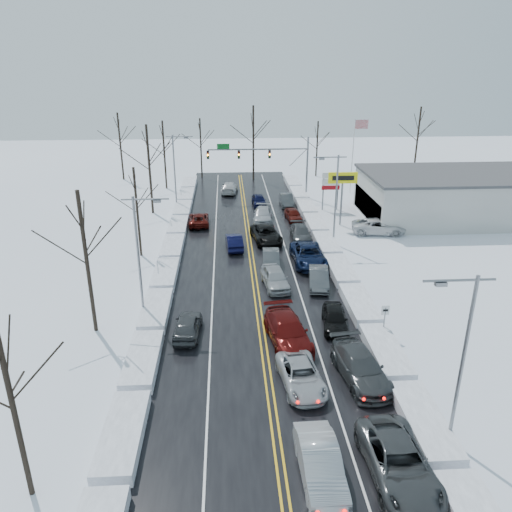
{
  "coord_description": "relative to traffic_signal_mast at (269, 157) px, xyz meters",
  "views": [
    {
      "loc": [
        -2.22,
        -36.9,
        17.76
      ],
      "look_at": [
        0.08,
        0.94,
        2.5
      ],
      "focal_mm": 35.0,
      "sensor_mm": 36.0,
      "label": 1
    }
  ],
  "objects": [
    {
      "name": "streetlight_se",
      "position": [
        4.85,
        -45.99,
        -0.17
      ],
      "size": [
        3.2,
        0.25,
        9.0
      ],
      "color": "slate",
      "rests_on": "ground"
    },
    {
      "name": "queued_car_17",
      "position": [
        1.93,
        -3.88,
        -5.48
      ],
      "size": [
        1.59,
        4.48,
        1.47
      ],
      "primitive_type": "imported",
      "rotation": [
        0.0,
        0.0,
        -0.01
      ],
      "color": "#3A3C3F",
      "rests_on": "ground"
    },
    {
      "name": "dealership_building",
      "position": [
        20.53,
        -9.99,
        -2.82
      ],
      "size": [
        20.4,
        12.4,
        5.3
      ],
      "color": "beige",
      "rests_on": "ground"
    },
    {
      "name": "queued_car_12",
      "position": [
        1.71,
        -34.58,
        -5.48
      ],
      "size": [
        2.16,
        4.33,
        1.42
      ],
      "primitive_type": "imported",
      "rotation": [
        0.0,
        0.0,
        -0.12
      ],
      "color": "black",
      "rests_on": "ground"
    },
    {
      "name": "snow_bank_left",
      "position": [
        -11.05,
        -25.99,
        -5.48
      ],
      "size": [
        1.93,
        72.0,
        0.73
      ],
      "primitive_type": "cube",
      "color": "white",
      "rests_on": "ground"
    },
    {
      "name": "tree_left_c",
      "position": [
        -13.95,
        -19.99,
        0.46
      ],
      "size": [
        3.4,
        3.4,
        8.5
      ],
      "color": "#2D231C",
      "rests_on": "ground"
    },
    {
      "name": "oncoming_car_3",
      "position": [
        -8.51,
        -35.01,
        -5.48
      ],
      "size": [
        1.98,
        4.37,
        1.46
      ],
      "primitive_type": "imported",
      "rotation": [
        0.0,
        0.0,
        3.08
      ],
      "color": "#3B3D40",
      "rests_on": "ground"
    },
    {
      "name": "oncoming_car_0",
      "position": [
        -5.02,
        -18.68,
        -5.48
      ],
      "size": [
        1.82,
        4.45,
        1.44
      ],
      "primitive_type": "imported",
      "rotation": [
        0.0,
        0.0,
        3.21
      ],
      "color": "black",
      "rests_on": "ground"
    },
    {
      "name": "queued_car_3",
      "position": [
        -1.84,
        -36.4,
        -5.48
      ],
      "size": [
        3.19,
        6.21,
        1.72
      ],
      "primitive_type": "imported",
      "rotation": [
        0.0,
        0.0,
        0.13
      ],
      "color": "#520C0A",
      "rests_on": "ground"
    },
    {
      "name": "streetlight_ne",
      "position": [
        4.85,
        -17.99,
        -0.17
      ],
      "size": [
        3.2,
        0.25,
        9.0
      ],
      "color": "slate",
      "rests_on": "ground"
    },
    {
      "name": "tree_far_d",
      "position": [
        8.55,
        12.51,
        0.46
      ],
      "size": [
        3.4,
        3.4,
        8.5
      ],
      "color": "#2D231C",
      "rests_on": "ground"
    },
    {
      "name": "oncoming_car_2",
      "position": [
        -5.24,
        3.03,
        -5.48
      ],
      "size": [
        2.59,
        5.28,
        1.48
      ],
      "primitive_type": "imported",
      "rotation": [
        0.0,
        0.0,
        3.04
      ],
      "color": "silver",
      "rests_on": "ground"
    },
    {
      "name": "tree_left_a",
      "position": [
        -14.45,
        -47.99,
        0.81
      ],
      "size": [
        3.6,
        3.6,
        9.0
      ],
      "color": "#2D231C",
      "rests_on": "ground"
    },
    {
      "name": "road_surface",
      "position": [
        -3.45,
        -25.99,
        -5.47
      ],
      "size": [
        14.0,
        84.0,
        0.01
      ],
      "primitive_type": "cube",
      "color": "black",
      "rests_on": "ground"
    },
    {
      "name": "ground",
      "position": [
        -3.45,
        -27.99,
        -5.48
      ],
      "size": [
        160.0,
        160.0,
        0.0
      ],
      "primitive_type": "plane",
      "color": "white",
      "rests_on": "ground"
    },
    {
      "name": "queued_car_4",
      "position": [
        -1.82,
        -27.71,
        -5.48
      ],
      "size": [
        2.42,
        4.88,
        1.6
      ],
      "primitive_type": "imported",
      "rotation": [
        0.0,
        0.0,
        0.12
      ],
      "color": "#A2A5AA",
      "rests_on": "ground"
    },
    {
      "name": "streetlight_nw",
      "position": [
        -11.74,
        -3.99,
        -0.17
      ],
      "size": [
        3.2,
        0.25,
        9.0
      ],
      "color": "slate",
      "rests_on": "ground"
    },
    {
      "name": "oncoming_car_1",
      "position": [
        -8.84,
        -10.99,
        -5.48
      ],
      "size": [
        2.41,
        4.87,
        1.33
      ],
      "primitive_type": "imported",
      "rotation": [
        0.0,
        0.0,
        3.18
      ],
      "color": "#4E0E0A",
      "rests_on": "ground"
    },
    {
      "name": "tires_plus_sign",
      "position": [
        7.05,
        -12.0,
        -0.49
      ],
      "size": [
        3.2,
        0.34,
        6.0
      ],
      "color": "slate",
      "rests_on": "ground"
    },
    {
      "name": "queued_car_5",
      "position": [
        -1.78,
        -23.31,
        -5.48
      ],
      "size": [
        1.74,
        4.34,
        1.41
      ],
      "primitive_type": "imported",
      "rotation": [
        0.0,
        0.0,
        -0.06
      ],
      "color": "#424547",
      "rests_on": "ground"
    },
    {
      "name": "speed_limit_sign",
      "position": [
        4.75,
        -35.99,
        -3.84
      ],
      "size": [
        0.55,
        0.09,
        2.35
      ],
      "color": "slate",
      "rests_on": "ground"
    },
    {
      "name": "tree_far_c",
      "position": [
        -1.45,
        11.01,
        2.21
      ],
      "size": [
        4.4,
        4.4,
        11.0
      ],
      "color": "#2D231C",
      "rests_on": "ground"
    },
    {
      "name": "queued_car_16",
      "position": [
        2.0,
        -9.96,
        -5.48
      ],
      "size": [
        1.92,
        4.04,
        1.33
      ],
      "primitive_type": "imported",
      "rotation": [
        0.0,
        0.0,
        0.09
      ],
      "color": "#470E09",
      "rests_on": "ground"
    },
    {
      "name": "queued_car_11",
      "position": [
        1.95,
        -40.66,
        -5.48
      ],
      "size": [
        3.05,
        5.94,
        1.65
      ],
      "primitive_type": "imported",
      "rotation": [
        0.0,
        0.0,
        0.13
      ],
      "color": "#393C3E",
      "rests_on": "ground"
    },
    {
      "name": "tree_left_d",
      "position": [
        -14.65,
        -5.99,
        1.86
      ],
      "size": [
        4.2,
        4.2,
        10.5
      ],
      "color": "#2D231C",
      "rests_on": "ground"
    },
    {
      "name": "tree_far_a",
      "position": [
        -21.45,
        12.01,
        1.51
      ],
      "size": [
        4.0,
        4.0,
        10.0
      ],
      "color": "#2D231C",
      "rests_on": "ground"
    },
    {
      "name": "queued_car_13",
      "position": [
        1.77,
        -27.81,
        -5.48
      ],
      "size": [
        2.13,
        4.63,
        1.47
      ],
      "primitive_type": "imported",
      "rotation": [
        0.0,
        0.0,
        -0.13
      ],
      "color": "#46494C",
      "rests_on": "ground"
    },
    {
      "name": "snow_bank_right",
      "position": [
        4.15,
        -25.99,
        -5.48
      ],
      "size": [
        1.93,
        72.0,
        0.73
      ],
      "primitive_type": "cube",
      "color": "white",
      "rests_on": "ground"
    },
    {
      "name": "queued_car_15",
      "position": [
        1.91,
        -16.5,
        -5.48
      ],
      "size": [
        2.05,
        4.84,
        1.39
      ],
      "primitive_type": "imported",
      "rotation": [
        0.0,
        0.0,
        -0.02
      ],
      "color": "#3D3F42",
      "rests_on": "ground"
    },
    {
      "name": "tree_left_b",
      "position": [
        -14.95,
        -33.99,
        1.51
      ],
      "size": [
        4.0,
        4.0,
        10.0
      ],
      "color": "#2D231C",
      "rests_on": "ground"
    },
    {
      "name": "queued_car_7",
      "position": [
        -1.54,
        -10.0,
        -5.48
      ],
      "size": [
        2.59,
        5.27,
        1.48
      ],
      "primitive_type": "imported",
      "rotation": [
        0.0,
        0.0,
        -0.11
      ],
      "color": "#A9ACB1",
      "rests_on": "ground"
    },
    {
      "name": "queued_car_8",
      "position": [
        -1.57,
        -3.72,
        -5.48
      ],
      "size": [
        1.85,
        4.2,
        1.41
      ],
      "primitive_type": "imported",
      "rotation": [
        0.0,
        0.0,
        0.04
      ],
      "color": "black",
      "rests_on": "ground"
    },
    {
      "name": "traffic_signal_mast",
      "position": [
        0.0,
        0.0,
        0.0
      ],
      "size": [
        13.28,
        0.39,
        8.0
      ],
      "color": "slate",
      "rests_on": "ground"
    },
    {
      "name": "tree_far_b",
      "position": [
        -9.45,
        13.01,
        0.81
      ],
      "size": [
        3.6,
        3.6,
        9.0
      ],
      "color": "#2D231C",
      "rests_on": "ground"
    },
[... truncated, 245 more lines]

